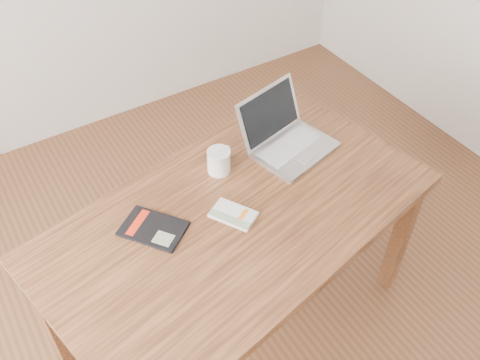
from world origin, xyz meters
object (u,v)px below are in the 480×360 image
laptop (286,137)px  black_guidebook (153,228)px  desk (237,229)px  coffee_mug (219,160)px  white_guidebook (233,214)px

laptop → black_guidebook: bearing=177.2°
desk → black_guidebook: size_ratio=5.98×
coffee_mug → laptop: bearing=-32.4°
white_guidebook → black_guidebook: (-0.28, 0.10, -0.00)m
laptop → coffee_mug: laptop is taller
desk → laptop: 0.47m
black_guidebook → coffee_mug: bearing=-14.5°
black_guidebook → coffee_mug: (0.37, 0.15, 0.05)m
black_guidebook → laptop: 0.70m
desk → coffee_mug: size_ratio=12.77×
desk → white_guidebook: bearing=176.1°
white_guidebook → black_guidebook: size_ratio=0.71×
desk → white_guidebook: white_guidebook is taller
black_guidebook → coffee_mug: size_ratio=2.14×
desk → black_guidebook: black_guidebook is taller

